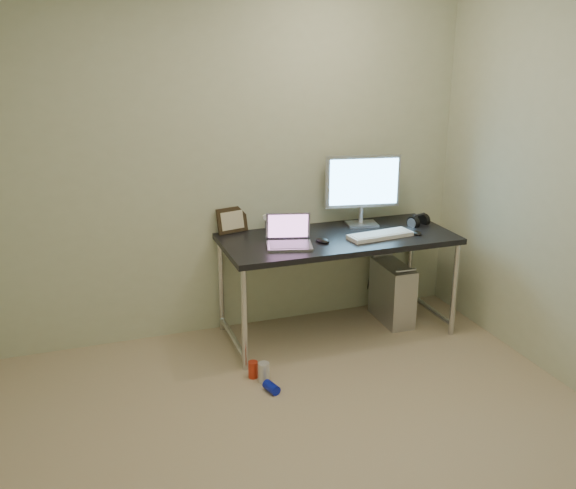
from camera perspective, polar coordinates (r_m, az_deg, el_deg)
The scene contains 17 objects.
floor at distance 3.54m, azimuth 3.06°, elevation -18.64°, with size 3.50×3.50×0.00m, color tan.
wall_back at distance 4.58m, azimuth -5.02°, elevation 7.18°, with size 3.50×0.02×2.50m, color beige.
desk at distance 4.61m, azimuth 4.44°, elevation -0.15°, with size 1.66×0.73×0.75m.
tower_computer at distance 5.01m, azimuth 9.25°, elevation -4.24°, with size 0.20×0.44×0.49m.
cable_a at distance 5.14m, azimuth 7.46°, elevation -1.51°, with size 0.01×0.01×0.70m, color black.
cable_b at distance 5.17m, azimuth 8.45°, elevation -1.68°, with size 0.01×0.01×0.72m, color black.
can_red at distance 4.23m, azimuth -3.13°, elevation -11.04°, with size 0.06×0.06×0.11m, color red.
can_white at distance 4.18m, azimuth -2.16°, elevation -11.27°, with size 0.07×0.07×0.13m, color silver.
can_blue at distance 4.08m, azimuth -1.48°, elevation -12.58°, with size 0.06×0.06×0.11m, color #0D1AC1.
laptop at distance 4.37m, azimuth 0.08°, elevation 0.59°, with size 0.36×0.32×0.21m.
monitor at distance 4.80m, azimuth 6.67°, elevation 5.30°, with size 0.56×0.20×0.53m.
keyboard at distance 4.59m, azimuth 8.19°, elevation 0.82°, with size 0.47×0.15×0.03m, color white.
mouse_right at distance 4.69m, azimuth 11.37°, elevation 1.08°, with size 0.06×0.10×0.03m, color black.
mouse_left at distance 4.43m, azimuth 3.08°, elevation 0.44°, with size 0.07×0.12×0.04m, color black.
headphones at distance 4.93m, azimuth 11.53°, elevation 2.04°, with size 0.19×0.10×0.11m.
picture_frame at distance 4.65m, azimuth -5.00°, elevation 2.18°, with size 0.23×0.03×0.19m, color black.
webcam at distance 4.68m, azimuth -2.00°, elevation 2.30°, with size 0.04×0.03×0.12m.
Camera 1 is at (-1.10, -2.61, 2.12)m, focal length 40.00 mm.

